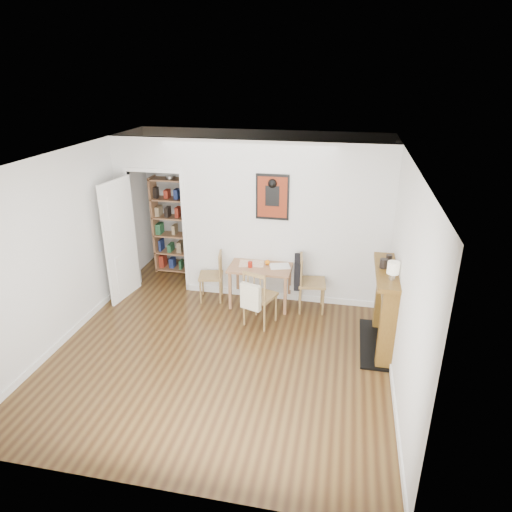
% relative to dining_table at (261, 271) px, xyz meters
% --- Properties ---
extents(ground, '(5.20, 5.20, 0.00)m').
position_rel_dining_table_xyz_m(ground, '(-0.26, -1.10, -0.60)').
color(ground, brown).
rests_on(ground, ground).
extents(room_shell, '(5.20, 5.20, 5.20)m').
position_rel_dining_table_xyz_m(room_shell, '(-0.16, 0.24, 0.70)').
color(room_shell, silver).
rests_on(room_shell, ground).
extents(dining_table, '(0.99, 0.63, 0.68)m').
position_rel_dining_table_xyz_m(dining_table, '(0.00, 0.00, 0.00)').
color(dining_table, '#956745').
rests_on(dining_table, ground).
extents(chair_left, '(0.49, 0.49, 0.83)m').
position_rel_dining_table_xyz_m(chair_left, '(-0.83, -0.00, -0.18)').
color(chair_left, '#9C7F48').
rests_on(chair_left, ground).
extents(chair_right, '(0.57, 0.51, 0.92)m').
position_rel_dining_table_xyz_m(chair_right, '(0.80, -0.02, -0.12)').
color(chair_right, '#9C7F48').
rests_on(chair_right, ground).
extents(chair_front, '(0.58, 0.61, 0.90)m').
position_rel_dining_table_xyz_m(chair_front, '(0.11, -0.61, -0.14)').
color(chair_front, '#9C7F48').
rests_on(chair_front, ground).
extents(bookshelf, '(0.76, 0.30, 1.80)m').
position_rel_dining_table_xyz_m(bookshelf, '(-1.82, 0.99, 0.29)').
color(bookshelf, '#956745').
rests_on(bookshelf, ground).
extents(fireplace, '(0.45, 1.25, 1.16)m').
position_rel_dining_table_xyz_m(fireplace, '(1.89, -0.85, 0.02)').
color(fireplace, brown).
rests_on(fireplace, ground).
extents(red_glass, '(0.07, 0.07, 0.09)m').
position_rel_dining_table_xyz_m(red_glass, '(-0.15, -0.07, 0.13)').
color(red_glass, maroon).
rests_on(red_glass, dining_table).
extents(orange_fruit, '(0.08, 0.08, 0.08)m').
position_rel_dining_table_xyz_m(orange_fruit, '(0.10, 0.08, 0.12)').
color(orange_fruit, orange).
rests_on(orange_fruit, dining_table).
extents(placemat, '(0.43, 0.35, 0.00)m').
position_rel_dining_table_xyz_m(placemat, '(-0.16, 0.07, 0.08)').
color(placemat, '#EEE0C4').
rests_on(placemat, dining_table).
extents(notebook, '(0.37, 0.31, 0.02)m').
position_rel_dining_table_xyz_m(notebook, '(0.30, 0.04, 0.09)').
color(notebook, white).
rests_on(notebook, dining_table).
extents(mantel_lamp, '(0.15, 0.15, 0.24)m').
position_rel_dining_table_xyz_m(mantel_lamp, '(1.89, -1.15, 0.71)').
color(mantel_lamp, silver).
rests_on(mantel_lamp, fireplace).
extents(ceramic_jar_a, '(0.10, 0.10, 0.12)m').
position_rel_dining_table_xyz_m(ceramic_jar_a, '(1.80, -0.80, 0.63)').
color(ceramic_jar_a, black).
rests_on(ceramic_jar_a, fireplace).
extents(ceramic_jar_b, '(0.08, 0.08, 0.10)m').
position_rel_dining_table_xyz_m(ceramic_jar_b, '(1.89, -0.58, 0.62)').
color(ceramic_jar_b, black).
rests_on(ceramic_jar_b, fireplace).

